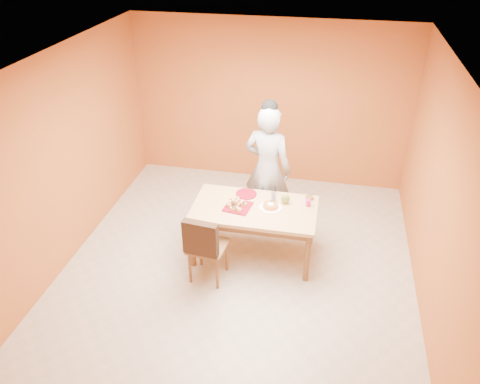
% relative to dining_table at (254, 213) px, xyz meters
% --- Properties ---
extents(floor, '(5.00, 5.00, 0.00)m').
position_rel_dining_table_xyz_m(floor, '(-0.15, -0.31, -0.67)').
color(floor, '#BBB3A0').
rests_on(floor, ground).
extents(ceiling, '(5.00, 5.00, 0.00)m').
position_rel_dining_table_xyz_m(ceiling, '(-0.15, -0.31, 2.03)').
color(ceiling, silver).
rests_on(ceiling, wall_back).
extents(wall_back, '(4.50, 0.00, 4.50)m').
position_rel_dining_table_xyz_m(wall_back, '(-0.15, 2.19, 0.68)').
color(wall_back, '#BC5E2B').
rests_on(wall_back, floor).
extents(wall_left, '(0.00, 5.00, 5.00)m').
position_rel_dining_table_xyz_m(wall_left, '(-2.40, -0.31, 0.68)').
color(wall_left, '#BC5E2B').
rests_on(wall_left, floor).
extents(wall_right, '(0.00, 5.00, 5.00)m').
position_rel_dining_table_xyz_m(wall_right, '(2.10, -0.31, 0.68)').
color(wall_right, '#BC5E2B').
rests_on(wall_right, floor).
extents(dining_table, '(1.60, 0.90, 0.76)m').
position_rel_dining_table_xyz_m(dining_table, '(0.00, 0.00, 0.00)').
color(dining_table, '#DFB075').
rests_on(dining_table, floor).
extents(dining_chair, '(0.50, 0.57, 0.98)m').
position_rel_dining_table_xyz_m(dining_chair, '(-0.48, -0.58, -0.16)').
color(dining_chair, brown).
rests_on(dining_chair, floor).
extents(pastry_pile, '(0.29, 0.29, 0.10)m').
position_rel_dining_table_xyz_m(pastry_pile, '(-0.21, -0.04, 0.16)').
color(pastry_pile, tan).
rests_on(pastry_pile, pastry_platter).
extents(person, '(0.77, 0.59, 1.87)m').
position_rel_dining_table_xyz_m(person, '(0.05, 0.73, 0.27)').
color(person, '#97979A').
rests_on(person, floor).
extents(pastry_platter, '(0.37, 0.37, 0.02)m').
position_rel_dining_table_xyz_m(pastry_platter, '(-0.21, -0.04, 0.10)').
color(pastry_platter, maroon).
rests_on(pastry_platter, dining_table).
extents(red_dinner_plate, '(0.29, 0.29, 0.02)m').
position_rel_dining_table_xyz_m(red_dinner_plate, '(-0.16, 0.29, 0.10)').
color(red_dinner_plate, maroon).
rests_on(red_dinner_plate, dining_table).
extents(white_cake_plate, '(0.35, 0.35, 0.01)m').
position_rel_dining_table_xyz_m(white_cake_plate, '(0.20, 0.03, 0.10)').
color(white_cake_plate, white).
rests_on(white_cake_plate, dining_table).
extents(sponge_cake, '(0.26, 0.26, 0.04)m').
position_rel_dining_table_xyz_m(sponge_cake, '(0.20, 0.03, 0.13)').
color(sponge_cake, orange).
rests_on(sponge_cake, white_cake_plate).
extents(cake_server, '(0.10, 0.26, 0.01)m').
position_rel_dining_table_xyz_m(cake_server, '(0.21, 0.21, 0.16)').
color(cake_server, white).
rests_on(cake_server, sponge_cake).
extents(egg_ornament, '(0.13, 0.11, 0.15)m').
position_rel_dining_table_xyz_m(egg_ornament, '(0.37, 0.17, 0.17)').
color(egg_ornament, olive).
rests_on(egg_ornament, dining_table).
extents(magenta_glass, '(0.07, 0.07, 0.09)m').
position_rel_dining_table_xyz_m(magenta_glass, '(0.67, 0.17, 0.14)').
color(magenta_glass, '#C41D72').
rests_on(magenta_glass, dining_table).
extents(checker_tin, '(0.11, 0.11, 0.03)m').
position_rel_dining_table_xyz_m(checker_tin, '(0.68, 0.35, 0.11)').
color(checker_tin, '#371A0F').
rests_on(checker_tin, dining_table).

